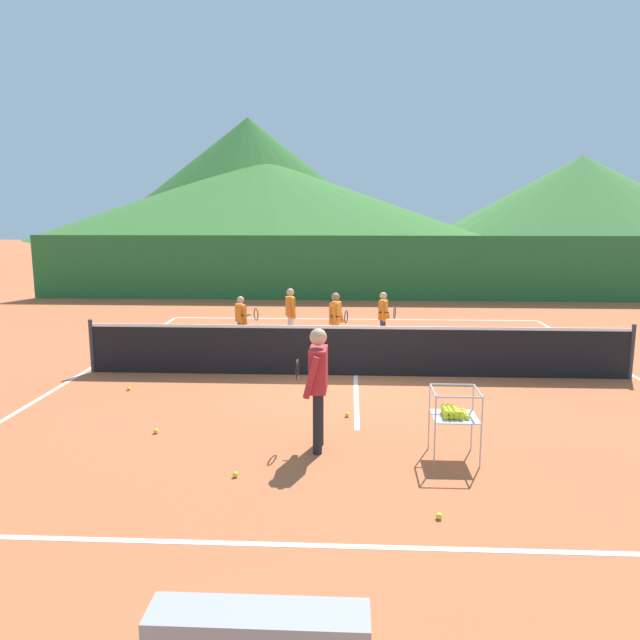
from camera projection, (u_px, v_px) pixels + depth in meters
name	position (u px, v px, depth m)	size (l,w,h in m)	color
ground_plane	(356.00, 375.00, 11.69)	(120.00, 120.00, 0.00)	#BC6038
line_baseline_near	(361.00, 547.00, 5.68)	(10.68, 0.08, 0.01)	white
line_baseline_far	(354.00, 319.00, 17.92)	(10.68, 0.08, 0.01)	white
line_sideline_west	(85.00, 372.00, 11.95)	(0.08, 12.44, 0.01)	white
line_sideline_east	(639.00, 379.00, 11.43)	(0.08, 12.44, 0.01)	white
line_service_center	(356.00, 375.00, 11.69)	(0.08, 6.02, 0.01)	white
tennis_net	(356.00, 350.00, 11.60)	(10.40, 0.08, 1.05)	#333338
instructor	(318.00, 378.00, 7.88)	(0.42, 0.75, 1.63)	black
student_0	(242.00, 317.00, 14.02)	(0.60, 0.49, 1.20)	black
student_1	(291.00, 310.00, 14.49)	(0.30, 0.55, 1.33)	silver
student_2	(336.00, 317.00, 13.46)	(0.42, 0.70, 1.36)	silver
student_3	(384.00, 313.00, 14.24)	(0.41, 0.67, 1.27)	navy
ball_cart	(454.00, 413.00, 7.64)	(0.58, 0.58, 0.90)	#B7B7BC
tennis_ball_0	(439.00, 516.00, 6.19)	(0.07, 0.07, 0.07)	yellow
tennis_ball_1	(235.00, 475.00, 7.17)	(0.07, 0.07, 0.07)	yellow
tennis_ball_2	(347.00, 415.00, 9.31)	(0.07, 0.07, 0.07)	yellow
tennis_ball_3	(129.00, 389.00, 10.70)	(0.07, 0.07, 0.07)	yellow
tennis_ball_4	(156.00, 431.00, 8.60)	(0.07, 0.07, 0.07)	yellow
windscreen_fence	(354.00, 268.00, 21.65)	(23.50, 0.08, 2.32)	#286B33
hill_0	(581.00, 195.00, 93.80)	(43.52, 43.52, 11.92)	#427A38
hill_1	(249.00, 177.00, 87.69)	(42.47, 42.47, 16.62)	#2D6628
hill_2	(263.00, 198.00, 82.11)	(59.97, 59.97, 10.29)	#38702D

